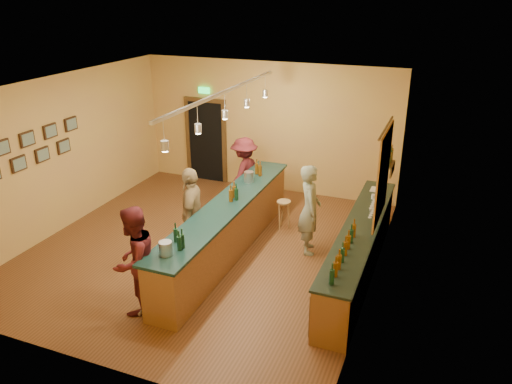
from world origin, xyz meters
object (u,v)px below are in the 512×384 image
at_px(bar_stool, 284,207).
at_px(tasting_bar, 227,225).
at_px(back_counter, 359,249).
at_px(customer_a, 134,261).
at_px(customer_c, 244,173).
at_px(bartender, 310,209).
at_px(customer_b, 192,214).

bearing_deg(bar_stool, tasting_bar, -114.08).
height_order(back_counter, customer_a, customer_a).
xyz_separation_m(customer_a, bar_stool, (1.21, 3.65, -0.42)).
bearing_deg(customer_c, customer_a, 10.44).
distance_m(bartender, bar_stool, 1.18).
distance_m(customer_a, customer_c, 4.34).
height_order(back_counter, bar_stool, back_counter).
xyz_separation_m(back_counter, customer_b, (-3.03, -0.54, 0.42)).
height_order(customer_a, bar_stool, customer_a).
distance_m(tasting_bar, bar_stool, 1.59).
xyz_separation_m(back_counter, customer_c, (-3.03, 1.96, 0.36)).
bearing_deg(customer_b, bartender, 99.01).
bearing_deg(tasting_bar, back_counter, 4.17).
relative_size(customer_c, bar_stool, 2.73).
bearing_deg(bartender, tasting_bar, 93.41).
relative_size(tasting_bar, customer_b, 2.82).
distance_m(tasting_bar, bartender, 1.60).
bearing_deg(tasting_bar, customer_c, 104.37).
distance_m(tasting_bar, customer_b, 0.72).
relative_size(customer_a, customer_c, 1.05).
height_order(bartender, customer_c, bartender).
xyz_separation_m(bartender, customer_a, (-1.99, -2.86, 0.00)).
xyz_separation_m(customer_b, bar_stool, (1.20, 1.81, -0.43)).
xyz_separation_m(tasting_bar, customer_a, (-0.57, -2.20, 0.28)).
xyz_separation_m(tasting_bar, bar_stool, (0.65, 1.45, -0.13)).
bearing_deg(customer_c, bar_stool, 70.64).
bearing_deg(customer_b, customer_a, -18.84).
xyz_separation_m(customer_a, customer_b, (0.02, 1.84, 0.01)).
bearing_deg(customer_a, tasting_bar, 168.57).
xyz_separation_m(tasting_bar, customer_b, (-0.55, -0.36, 0.30)).
relative_size(tasting_bar, bar_stool, 8.25).
height_order(customer_a, customer_c, customer_a).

